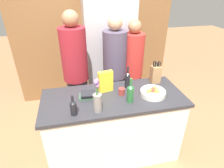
# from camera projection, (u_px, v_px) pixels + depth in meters

# --- Properties ---
(ground_plane) EXTENTS (14.00, 14.00, 0.00)m
(ground_plane) POSITION_uv_depth(u_px,v_px,m) (113.00, 151.00, 2.64)
(ground_plane) COLOR #936B47
(kitchen_island) EXTENTS (1.67, 0.71, 0.91)m
(kitchen_island) POSITION_uv_depth(u_px,v_px,m) (113.00, 126.00, 2.42)
(kitchen_island) COLOR silver
(kitchen_island) RESTS_ON ground_plane
(back_wall_wood) EXTENTS (2.87, 0.12, 2.60)m
(back_wall_wood) POSITION_uv_depth(u_px,v_px,m) (94.00, 31.00, 3.39)
(back_wall_wood) COLOR brown
(back_wall_wood) RESTS_ON ground_plane
(refrigerator) EXTENTS (0.80, 0.63, 1.99)m
(refrigerator) POSITION_uv_depth(u_px,v_px,m) (108.00, 53.00, 3.27)
(refrigerator) COLOR #B7B7BC
(refrigerator) RESTS_ON ground_plane
(fruit_bowl) EXTENTS (0.30, 0.30, 0.10)m
(fruit_bowl) POSITION_uv_depth(u_px,v_px,m) (153.00, 92.00, 2.21)
(fruit_bowl) COLOR silver
(fruit_bowl) RESTS_ON kitchen_island
(knife_block) EXTENTS (0.12, 0.10, 0.31)m
(knife_block) POSITION_uv_depth(u_px,v_px,m) (155.00, 74.00, 2.45)
(knife_block) COLOR #A87A4C
(knife_block) RESTS_ON kitchen_island
(flower_vase) EXTENTS (0.09, 0.09, 0.38)m
(flower_vase) POSITION_uv_depth(u_px,v_px,m) (97.00, 100.00, 1.89)
(flower_vase) COLOR gray
(flower_vase) RESTS_ON kitchen_island
(cereal_box) EXTENTS (0.18, 0.10, 0.26)m
(cereal_box) POSITION_uv_depth(u_px,v_px,m) (106.00, 82.00, 2.24)
(cereal_box) COLOR yellow
(cereal_box) RESTS_ON kitchen_island
(coffee_mug) EXTENTS (0.08, 0.10, 0.08)m
(coffee_mug) POSITION_uv_depth(u_px,v_px,m) (122.00, 91.00, 2.22)
(coffee_mug) COLOR #99332D
(coffee_mug) RESTS_ON kitchen_island
(book_stack) EXTENTS (0.20, 0.16, 0.07)m
(book_stack) POSITION_uv_depth(u_px,v_px,m) (88.00, 95.00, 2.16)
(book_stack) COLOR #3D6047
(book_stack) RESTS_ON kitchen_island
(bottle_oil) EXTENTS (0.07, 0.07, 0.22)m
(bottle_oil) POSITION_uv_depth(u_px,v_px,m) (73.00, 107.00, 1.86)
(bottle_oil) COLOR black
(bottle_oil) RESTS_ON kitchen_island
(bottle_vinegar) EXTENTS (0.08, 0.08, 0.29)m
(bottle_vinegar) POSITION_uv_depth(u_px,v_px,m) (130.00, 93.00, 2.05)
(bottle_vinegar) COLOR #286633
(bottle_vinegar) RESTS_ON kitchen_island
(bottle_wine) EXTENTS (0.06, 0.06, 0.28)m
(bottle_wine) POSITION_uv_depth(u_px,v_px,m) (127.00, 79.00, 2.34)
(bottle_wine) COLOR black
(bottle_wine) RESTS_ON kitchen_island
(person_at_sink) EXTENTS (0.35, 0.35, 1.80)m
(person_at_sink) POSITION_uv_depth(u_px,v_px,m) (76.00, 69.00, 2.61)
(person_at_sink) COLOR #383842
(person_at_sink) RESTS_ON ground_plane
(person_in_blue) EXTENTS (0.35, 0.35, 1.70)m
(person_in_blue) POSITION_uv_depth(u_px,v_px,m) (115.00, 68.00, 2.80)
(person_in_blue) COLOR #383842
(person_in_blue) RESTS_ON ground_plane
(person_in_red_tee) EXTENTS (0.32, 0.32, 1.64)m
(person_in_red_tee) POSITION_uv_depth(u_px,v_px,m) (133.00, 67.00, 2.89)
(person_in_red_tee) COLOR #383842
(person_in_red_tee) RESTS_ON ground_plane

